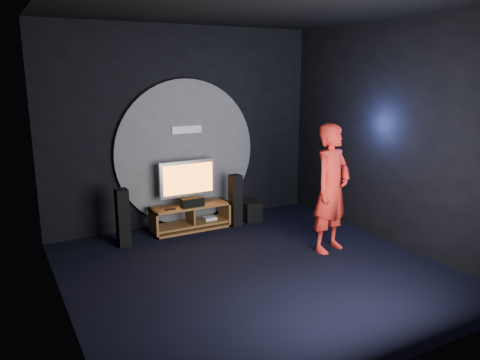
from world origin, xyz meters
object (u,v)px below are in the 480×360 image
Objects in this scene: media_console at (191,219)px; tower_speaker_right at (236,201)px; tv at (188,180)px; player at (332,189)px; tower_speaker_left at (123,218)px; subwoofer at (251,211)px.

media_console is 1.48× the size of tower_speaker_right.
tv reaches higher than tower_speaker_right.
tower_speaker_right is 1.95m from player.
tower_speaker_left reaches higher than subwoofer.
tower_speaker_left is at bearing -176.54° from subwoofer.
player is (2.77, -1.70, 0.52)m from tower_speaker_left.
tower_speaker_right is at bearing -14.10° from media_console.
media_console is 1.35× the size of tv.
tv is at bearing 111.40° from player.
tv is 2.83× the size of subwoofer.
tower_speaker_left and tower_speaker_right have the same top height.
tower_speaker_left is 2.44m from subwoofer.
tower_speaker_right is 0.47× the size of player.
player is (0.73, -1.73, 0.52)m from tower_speaker_right.
player is (1.53, -2.00, 0.11)m from tv.
player reaches higher than tower_speaker_right.
media_console is 0.68m from tv.
subwoofer is at bearing -4.05° from media_console.
tower_speaker_right is (2.04, 0.03, 0.00)m from tower_speaker_left.
subwoofer is at bearing 84.57° from player.
tv is 1.09× the size of tower_speaker_left.
tower_speaker_right is (0.80, -0.27, -0.41)m from tv.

